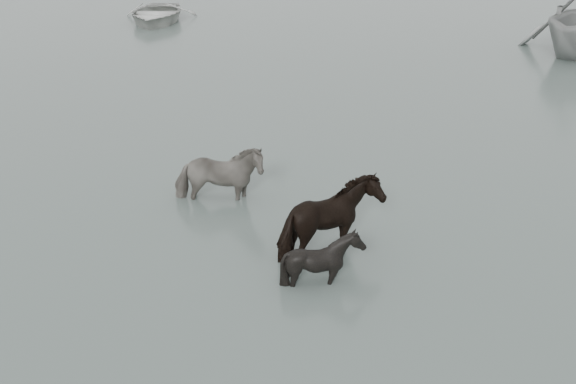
{
  "coord_description": "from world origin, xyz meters",
  "views": [
    {
      "loc": [
        4.34,
        -10.93,
        6.29
      ],
      "look_at": [
        -0.76,
        0.0,
        1.0
      ],
      "focal_mm": 45.0,
      "sensor_mm": 36.0,
      "label": 1
    }
  ],
  "objects_px": {
    "pony_pinto": "(218,165)",
    "rowboat_lead": "(155,11)",
    "pony_black": "(323,249)",
    "pony_dark": "(333,210)"
  },
  "relations": [
    {
      "from": "pony_black",
      "to": "pony_dark",
      "type": "bearing_deg",
      "value": 22.07
    },
    {
      "from": "pony_pinto",
      "to": "pony_black",
      "type": "height_order",
      "value": "pony_pinto"
    },
    {
      "from": "pony_pinto",
      "to": "pony_dark",
      "type": "relative_size",
      "value": 1.13
    },
    {
      "from": "pony_pinto",
      "to": "rowboat_lead",
      "type": "bearing_deg",
      "value": 12.46
    },
    {
      "from": "pony_dark",
      "to": "pony_pinto",
      "type": "bearing_deg",
      "value": 73.35
    },
    {
      "from": "pony_dark",
      "to": "pony_black",
      "type": "xyz_separation_m",
      "value": [
        0.24,
        -1.04,
        -0.22
      ]
    },
    {
      "from": "rowboat_lead",
      "to": "pony_black",
      "type": "bearing_deg",
      "value": -73.18
    },
    {
      "from": "pony_pinto",
      "to": "pony_black",
      "type": "relative_size",
      "value": 1.53
    },
    {
      "from": "pony_dark",
      "to": "pony_black",
      "type": "height_order",
      "value": "pony_dark"
    },
    {
      "from": "pony_dark",
      "to": "pony_black",
      "type": "relative_size",
      "value": 1.35
    }
  ]
}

